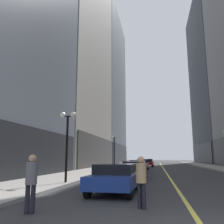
{
  "coord_description": "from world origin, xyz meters",
  "views": [
    {
      "loc": [
        -1.03,
        -4.94,
        1.63
      ],
      "look_at": [
        -6.22,
        23.56,
        7.15
      ],
      "focal_mm": 38.06,
      "sensor_mm": 36.0,
      "label": 1
    }
  ],
  "objects_px": {
    "car_red": "(148,162)",
    "street_lamp_left_near": "(67,131)",
    "car_maroon": "(138,166)",
    "pedestrian_in_tan_trench": "(141,178)",
    "pedestrian_in_grey_suit": "(31,179)",
    "car_blue": "(115,177)",
    "street_lamp_left_far": "(114,145)",
    "car_grey": "(142,164)",
    "car_black": "(134,169)"
  },
  "relations": [
    {
      "from": "car_black",
      "to": "street_lamp_left_far",
      "type": "xyz_separation_m",
      "value": [
        -3.69,
        12.31,
        2.54
      ]
    },
    {
      "from": "car_red",
      "to": "street_lamp_left_far",
      "type": "height_order",
      "value": "street_lamp_left_far"
    },
    {
      "from": "car_red",
      "to": "street_lamp_left_near",
      "type": "relative_size",
      "value": 1.05
    },
    {
      "from": "pedestrian_in_tan_trench",
      "to": "pedestrian_in_grey_suit",
      "type": "distance_m",
      "value": 3.45
    },
    {
      "from": "car_blue",
      "to": "pedestrian_in_tan_trench",
      "type": "distance_m",
      "value": 3.42
    },
    {
      "from": "pedestrian_in_tan_trench",
      "to": "street_lamp_left_far",
      "type": "bearing_deg",
      "value": 101.92
    },
    {
      "from": "car_grey",
      "to": "pedestrian_in_tan_trench",
      "type": "distance_m",
      "value": 26.17
    },
    {
      "from": "pedestrian_in_grey_suit",
      "to": "car_maroon",
      "type": "bearing_deg",
      "value": 84.95
    },
    {
      "from": "car_grey",
      "to": "street_lamp_left_near",
      "type": "bearing_deg",
      "value": -99.67
    },
    {
      "from": "street_lamp_left_near",
      "to": "street_lamp_left_far",
      "type": "height_order",
      "value": "same"
    },
    {
      "from": "pedestrian_in_grey_suit",
      "to": "street_lamp_left_near",
      "type": "distance_m",
      "value": 7.69
    },
    {
      "from": "car_maroon",
      "to": "street_lamp_left_near",
      "type": "relative_size",
      "value": 1.08
    },
    {
      "from": "pedestrian_in_grey_suit",
      "to": "street_lamp_left_far",
      "type": "height_order",
      "value": "street_lamp_left_far"
    },
    {
      "from": "car_black",
      "to": "street_lamp_left_near",
      "type": "distance_m",
      "value": 6.64
    },
    {
      "from": "car_red",
      "to": "pedestrian_in_grey_suit",
      "type": "xyz_separation_m",
      "value": [
        -2.28,
        -36.23,
        0.28
      ]
    },
    {
      "from": "pedestrian_in_tan_trench",
      "to": "car_red",
      "type": "bearing_deg",
      "value": 91.51
    },
    {
      "from": "car_maroon",
      "to": "pedestrian_in_grey_suit",
      "type": "bearing_deg",
      "value": -95.05
    },
    {
      "from": "car_grey",
      "to": "street_lamp_left_near",
      "type": "xyz_separation_m",
      "value": [
        -3.45,
        -20.24,
        2.54
      ]
    },
    {
      "from": "car_grey",
      "to": "street_lamp_left_near",
      "type": "height_order",
      "value": "street_lamp_left_near"
    },
    {
      "from": "car_black",
      "to": "car_maroon",
      "type": "relative_size",
      "value": 0.88
    },
    {
      "from": "car_blue",
      "to": "pedestrian_in_grey_suit",
      "type": "relative_size",
      "value": 2.41
    },
    {
      "from": "car_grey",
      "to": "pedestrian_in_grey_suit",
      "type": "height_order",
      "value": "pedestrian_in_grey_suit"
    },
    {
      "from": "car_maroon",
      "to": "street_lamp_left_far",
      "type": "height_order",
      "value": "street_lamp_left_far"
    },
    {
      "from": "car_blue",
      "to": "car_maroon",
      "type": "relative_size",
      "value": 0.86
    },
    {
      "from": "car_black",
      "to": "street_lamp_left_far",
      "type": "relative_size",
      "value": 0.95
    },
    {
      "from": "car_red",
      "to": "car_grey",
      "type": "bearing_deg",
      "value": -93.26
    },
    {
      "from": "car_maroon",
      "to": "pedestrian_in_grey_suit",
      "type": "relative_size",
      "value": 2.8
    },
    {
      "from": "car_blue",
      "to": "car_maroon",
      "type": "distance_m",
      "value": 15.45
    },
    {
      "from": "car_black",
      "to": "street_lamp_left_near",
      "type": "bearing_deg",
      "value": -127.01
    },
    {
      "from": "car_maroon",
      "to": "pedestrian_in_grey_suit",
      "type": "distance_m",
      "value": 19.92
    },
    {
      "from": "street_lamp_left_near",
      "to": "car_blue",
      "type": "bearing_deg",
      "value": -38.39
    },
    {
      "from": "car_grey",
      "to": "street_lamp_left_far",
      "type": "xyz_separation_m",
      "value": [
        -3.45,
        -3.03,
        2.54
      ]
    },
    {
      "from": "car_red",
      "to": "street_lamp_left_near",
      "type": "height_order",
      "value": "street_lamp_left_near"
    },
    {
      "from": "car_blue",
      "to": "car_red",
      "type": "xyz_separation_m",
      "value": [
        0.46,
        31.83,
        0.0
      ]
    },
    {
      "from": "pedestrian_in_grey_suit",
      "to": "street_lamp_left_far",
      "type": "distance_m",
      "value": 24.54
    },
    {
      "from": "pedestrian_in_tan_trench",
      "to": "pedestrian_in_grey_suit",
      "type": "xyz_separation_m",
      "value": [
        -3.21,
        -1.27,
        0.03
      ]
    },
    {
      "from": "car_black",
      "to": "car_red",
      "type": "relative_size",
      "value": 0.9
    },
    {
      "from": "car_black",
      "to": "car_red",
      "type": "distance_m",
      "value": 24.17
    },
    {
      "from": "car_maroon",
      "to": "car_red",
      "type": "distance_m",
      "value": 16.39
    },
    {
      "from": "car_black",
      "to": "car_maroon",
      "type": "bearing_deg",
      "value": 91.98
    },
    {
      "from": "car_blue",
      "to": "street_lamp_left_far",
      "type": "relative_size",
      "value": 0.93
    },
    {
      "from": "pedestrian_in_tan_trench",
      "to": "car_blue",
      "type": "bearing_deg",
      "value": 113.86
    },
    {
      "from": "car_grey",
      "to": "car_red",
      "type": "bearing_deg",
      "value": 86.74
    },
    {
      "from": "car_grey",
      "to": "car_red",
      "type": "xyz_separation_m",
      "value": [
        0.5,
        8.82,
        0.0
      ]
    },
    {
      "from": "car_grey",
      "to": "street_lamp_left_far",
      "type": "height_order",
      "value": "street_lamp_left_far"
    },
    {
      "from": "car_grey",
      "to": "street_lamp_left_near",
      "type": "distance_m",
      "value": 20.69
    },
    {
      "from": "car_black",
      "to": "street_lamp_left_near",
      "type": "relative_size",
      "value": 0.95
    },
    {
      "from": "car_blue",
      "to": "pedestrian_in_grey_suit",
      "type": "height_order",
      "value": "pedestrian_in_grey_suit"
    },
    {
      "from": "car_blue",
      "to": "pedestrian_in_tan_trench",
      "type": "relative_size",
      "value": 2.48
    },
    {
      "from": "car_black",
      "to": "car_grey",
      "type": "distance_m",
      "value": 15.35
    }
  ]
}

